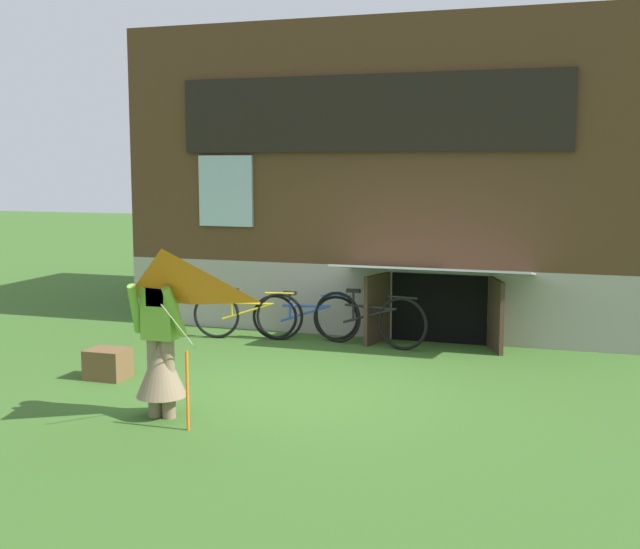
{
  "coord_description": "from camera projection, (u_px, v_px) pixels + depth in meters",
  "views": [
    {
      "loc": [
        3.11,
        -8.83,
        2.59
      ],
      "look_at": [
        0.04,
        0.6,
        1.26
      ],
      "focal_mm": 46.22,
      "sensor_mm": 36.0,
      "label": 1
    }
  ],
  "objects": [
    {
      "name": "kite",
      "position": [
        163.0,
        299.0,
        7.64
      ],
      "size": [
        1.09,
        1.12,
        1.69
      ],
      "color": "orange",
      "rests_on": "ground_plane"
    },
    {
      "name": "bicycle_black",
      "position": [
        369.0,
        319.0,
        11.78
      ],
      "size": [
        1.76,
        0.39,
        0.81
      ],
      "rotation": [
        0.0,
        0.0,
        -0.2
      ],
      "color": "black",
      "rests_on": "ground_plane"
    },
    {
      "name": "wooden_crate",
      "position": [
        108.0,
        364.0,
        10.02
      ],
      "size": [
        0.48,
        0.4,
        0.37
      ],
      "primitive_type": "cube",
      "color": "brown",
      "rests_on": "ground_plane"
    },
    {
      "name": "ground_plane",
      "position": [
        301.0,
        388.0,
        9.62
      ],
      "size": [
        60.0,
        60.0,
        0.0
      ],
      "primitive_type": "plane",
      "color": "#386023"
    },
    {
      "name": "log_house",
      "position": [
        403.0,
        177.0,
        14.47
      ],
      "size": [
        7.93,
        6.08,
        4.74
      ],
      "color": "#9E998E",
      "rests_on": "ground_plane"
    },
    {
      "name": "person",
      "position": [
        160.0,
        352.0,
        8.41
      ],
      "size": [
        0.61,
        0.52,
        1.63
      ],
      "rotation": [
        0.0,
        0.0,
        0.34
      ],
      "color": "#7F6B51",
      "rests_on": "ground_plane"
    },
    {
      "name": "bicycle_blue",
      "position": [
        305.0,
        316.0,
        12.22
      ],
      "size": [
        1.57,
        0.37,
        0.73
      ],
      "rotation": [
        0.0,
        0.0,
        0.21
      ],
      "color": "black",
      "rests_on": "ground_plane"
    },
    {
      "name": "bicycle_yellow",
      "position": [
        248.0,
        315.0,
        12.27
      ],
      "size": [
        1.66,
        0.34,
        0.76
      ],
      "rotation": [
        0.0,
        0.0,
        0.18
      ],
      "color": "black",
      "rests_on": "ground_plane"
    }
  ]
}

